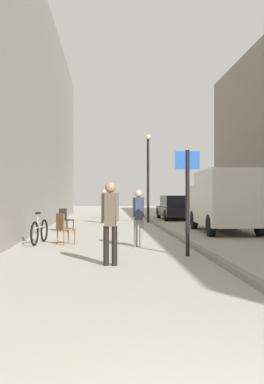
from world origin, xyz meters
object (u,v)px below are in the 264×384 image
at_px(cafe_chair_by_doorway, 65,218).
at_px(bicycle_leaning, 40,231).
at_px(pedestrian_main_foreground, 110,217).
at_px(lamp_post, 148,172).
at_px(street_sign_post, 187,193).
at_px(cafe_chair_near_window, 64,227).
at_px(delivery_van, 224,200).
at_px(pedestrian_far_crossing, 104,204).
at_px(parked_car, 175,208).
at_px(pedestrian_mid_block, 138,214).

bearing_deg(cafe_chair_by_doorway, bicycle_leaning, 29.29).
distance_m(pedestrian_main_foreground, lamp_post, 13.49).
bearing_deg(bicycle_leaning, street_sign_post, -27.97).
relative_size(lamp_post, cafe_chair_by_doorway, 5.06).
xyz_separation_m(pedestrian_main_foreground, cafe_chair_near_window, (-1.37, 3.70, -0.48)).
xyz_separation_m(street_sign_post, cafe_chair_near_window, (-3.27, 2.50, -1.00)).
xyz_separation_m(delivery_van, cafe_chair_by_doorway, (-6.39, 0.83, -0.76)).
height_order(pedestrian_far_crossing, cafe_chair_by_doorway, pedestrian_far_crossing).
xyz_separation_m(pedestrian_far_crossing, delivery_van, (4.82, -5.68, 0.28)).
bearing_deg(cafe_chair_by_doorway, pedestrian_main_foreground, 46.44).
bearing_deg(bicycle_leaning, delivery_van, 33.17).
relative_size(pedestrian_main_foreground, lamp_post, 0.37).
bearing_deg(lamp_post, delivery_van, -67.32).
relative_size(lamp_post, bicycle_leaning, 2.70).
bearing_deg(parked_car, bicycle_leaning, -118.75).
bearing_deg(cafe_chair_near_window, pedestrian_mid_block, 38.13).
bearing_deg(cafe_chair_by_doorway, delivery_van, 116.80).
xyz_separation_m(parked_car, cafe_chair_near_window, (-5.50, -12.27, -0.17)).
distance_m(lamp_post, bicycle_leaning, 10.44).
bearing_deg(lamp_post, bicycle_leaning, -114.96).
bearing_deg(pedestrian_mid_block, cafe_chair_near_window, 162.37).
relative_size(street_sign_post, lamp_post, 0.55).
bearing_deg(cafe_chair_by_doorway, pedestrian_far_crossing, -163.77).
height_order(bicycle_leaning, cafe_chair_near_window, bicycle_leaning).
distance_m(pedestrian_far_crossing, bicycle_leaning, 9.25).
bearing_deg(cafe_chair_near_window, pedestrian_main_foreground, -15.80).
height_order(pedestrian_mid_block, bicycle_leaning, pedestrian_mid_block).
xyz_separation_m(lamp_post, cafe_chair_near_window, (-3.53, -9.52, -2.18)).
height_order(parked_car, street_sign_post, street_sign_post).
distance_m(pedestrian_main_foreground, bicycle_leaning, 4.57).
relative_size(pedestrian_mid_block, street_sign_post, 0.63).
xyz_separation_m(parked_car, bicycle_leaning, (-6.26, -11.97, -0.33)).
xyz_separation_m(cafe_chair_near_window, cafe_chair_by_doorway, (-0.40, 4.47, 0.00)).
bearing_deg(delivery_van, pedestrian_main_foreground, -120.31).
bearing_deg(delivery_van, street_sign_post, -111.99).
height_order(delivery_van, cafe_chair_by_doorway, delivery_van).
bearing_deg(bicycle_leaning, lamp_post, 71.82).
relative_size(pedestrian_main_foreground, street_sign_post, 0.68).
bearing_deg(bicycle_leaning, parked_car, 69.19).
relative_size(delivery_van, lamp_post, 1.03).
height_order(pedestrian_mid_block, cafe_chair_by_doorway, pedestrian_mid_block).
bearing_deg(pedestrian_far_crossing, pedestrian_mid_block, -105.74).
bearing_deg(parked_car, lamp_post, -126.70).
relative_size(pedestrian_main_foreground, delivery_van, 0.36).
bearing_deg(pedestrian_mid_block, pedestrian_far_crossing, 94.11).
relative_size(pedestrian_far_crossing, cafe_chair_near_window, 1.89).
distance_m(pedestrian_mid_block, parked_car, 13.30).
bearing_deg(street_sign_post, cafe_chair_by_doorway, -58.74).
bearing_deg(delivery_van, cafe_chair_near_window, -146.82).
bearing_deg(cafe_chair_by_doorway, lamp_post, 176.22).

